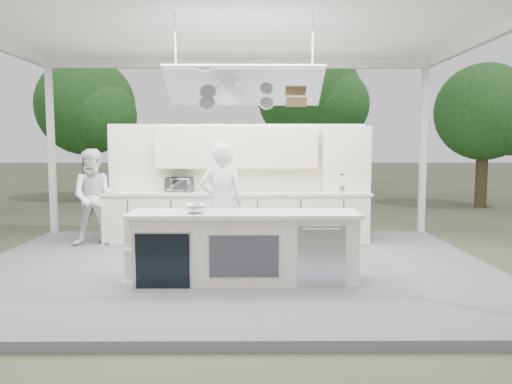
{
  "coord_description": "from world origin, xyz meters",
  "views": [
    {
      "loc": [
        0.31,
        -7.58,
        1.99
      ],
      "look_at": [
        0.37,
        0.4,
        1.22
      ],
      "focal_mm": 35.0,
      "sensor_mm": 36.0,
      "label": 1
    }
  ],
  "objects_px": {
    "head_chef": "(221,203)",
    "sous_chef": "(95,197)",
    "demo_island": "(243,247)",
    "back_counter": "(236,216)"
  },
  "relations": [
    {
      "from": "head_chef",
      "to": "sous_chef",
      "type": "distance_m",
      "value": 2.79
    },
    {
      "from": "demo_island",
      "to": "head_chef",
      "type": "distance_m",
      "value": 1.22
    },
    {
      "from": "head_chef",
      "to": "sous_chef",
      "type": "height_order",
      "value": "head_chef"
    },
    {
      "from": "head_chef",
      "to": "back_counter",
      "type": "bearing_deg",
      "value": -103.03
    },
    {
      "from": "back_counter",
      "to": "sous_chef",
      "type": "height_order",
      "value": "sous_chef"
    },
    {
      "from": "sous_chef",
      "to": "demo_island",
      "type": "bearing_deg",
      "value": -51.81
    },
    {
      "from": "back_counter",
      "to": "sous_chef",
      "type": "relative_size",
      "value": 2.86
    },
    {
      "from": "sous_chef",
      "to": "back_counter",
      "type": "bearing_deg",
      "value": -2.44
    },
    {
      "from": "demo_island",
      "to": "head_chef",
      "type": "height_order",
      "value": "head_chef"
    },
    {
      "from": "demo_island",
      "to": "sous_chef",
      "type": "relative_size",
      "value": 1.75
    }
  ]
}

